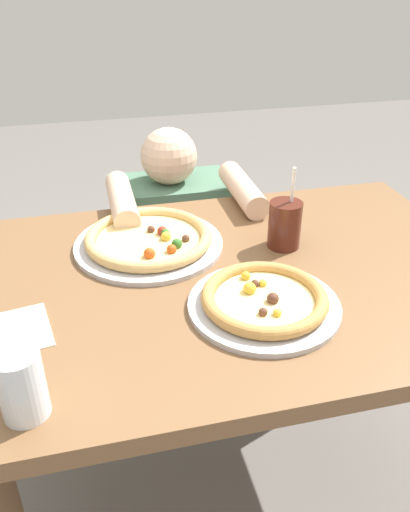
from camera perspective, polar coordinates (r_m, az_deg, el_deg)
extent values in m
plane|color=#66605B|center=(1.71, 2.71, -23.58)|extent=(8.00, 8.00, 0.00)
cube|color=brown|center=(1.20, 3.55, -2.67)|extent=(1.21, 0.82, 0.04)
cylinder|color=brown|center=(1.66, -18.20, -9.66)|extent=(0.07, 0.07, 0.71)
cylinder|color=brown|center=(1.85, 15.90, -4.76)|extent=(0.07, 0.07, 0.71)
cylinder|color=#B7B7BC|center=(1.08, 6.44, -5.37)|extent=(0.31, 0.31, 0.01)
cylinder|color=#E5CC7F|center=(1.07, 6.48, -4.89)|extent=(0.20, 0.20, 0.01)
torus|color=#C68C47|center=(1.07, 6.50, -4.51)|extent=(0.26, 0.26, 0.03)
sphere|color=gold|center=(1.13, 4.65, -2.16)|extent=(0.02, 0.02, 0.02)
sphere|color=brown|center=(1.03, 6.36, -6.10)|extent=(0.02, 0.02, 0.02)
sphere|color=brown|center=(1.06, 7.42, -4.62)|extent=(0.02, 0.02, 0.02)
sphere|color=gold|center=(1.11, 6.35, -2.97)|extent=(0.02, 0.02, 0.02)
sphere|color=brown|center=(1.11, 5.48, -3.02)|extent=(0.02, 0.02, 0.02)
sphere|color=gold|center=(1.03, 7.89, -6.18)|extent=(0.02, 0.02, 0.02)
sphere|color=gold|center=(1.08, 4.89, -3.55)|extent=(0.03, 0.03, 0.03)
cylinder|color=#B7B7BC|center=(1.30, -6.15, 1.29)|extent=(0.37, 0.37, 0.01)
cylinder|color=#E5CC7F|center=(1.29, -6.18, 1.72)|extent=(0.26, 0.26, 0.01)
torus|color=tan|center=(1.29, -6.20, 2.05)|extent=(0.31, 0.31, 0.03)
sphere|color=#2D6623|center=(1.24, -3.10, 1.32)|extent=(0.03, 0.03, 0.03)
sphere|color=#BF4C19|center=(1.21, -6.09, 0.26)|extent=(0.03, 0.03, 0.03)
sphere|color=#BF4C19|center=(1.22, -3.67, 0.73)|extent=(0.02, 0.02, 0.02)
sphere|color=gold|center=(1.28, -4.29, 2.12)|extent=(0.02, 0.02, 0.02)
sphere|color=brown|center=(1.27, -2.12, 1.92)|extent=(0.02, 0.02, 0.02)
sphere|color=#2D6623|center=(1.30, -4.37, 2.50)|extent=(0.02, 0.02, 0.02)
sphere|color=brown|center=(1.32, -5.91, 2.91)|extent=(0.02, 0.02, 0.02)
sphere|color=maroon|center=(1.30, -4.68, 2.72)|extent=(0.03, 0.03, 0.03)
cylinder|color=#4C1E14|center=(1.28, 8.70, 3.40)|extent=(0.08, 0.08, 0.12)
cylinder|color=white|center=(1.25, 9.55, 7.35)|extent=(0.01, 0.02, 0.11)
cylinder|color=silver|center=(0.87, -19.43, -13.11)|extent=(0.07, 0.07, 0.12)
cube|color=white|center=(0.86, -19.23, -11.03)|extent=(0.03, 0.03, 0.03)
cube|color=white|center=(0.85, -18.88, -11.78)|extent=(0.03, 0.03, 0.02)
cube|color=white|center=(1.08, -20.84, -7.91)|extent=(0.18, 0.17, 0.00)
cylinder|color=#333847|center=(1.97, -3.36, -5.70)|extent=(0.31, 0.31, 0.45)
cube|color=#4C7259|center=(1.78, -3.72, 3.90)|extent=(0.39, 0.22, 0.28)
sphere|color=beige|center=(1.69, -3.98, 10.82)|extent=(0.18, 0.18, 0.18)
cylinder|color=beige|center=(1.47, -9.07, 5.96)|extent=(0.07, 0.28, 0.07)
cylinder|color=beige|center=(1.53, 4.12, 7.30)|extent=(0.07, 0.28, 0.07)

